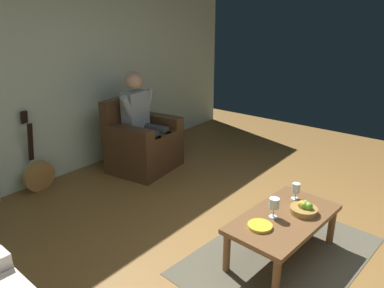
{
  "coord_description": "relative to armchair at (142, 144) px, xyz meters",
  "views": [
    {
      "loc": [
        2.57,
        0.84,
        1.96
      ],
      "look_at": [
        -0.19,
        -1.37,
        0.69
      ],
      "focal_mm": 34.14,
      "sensor_mm": 36.0,
      "label": 1
    }
  ],
  "objects": [
    {
      "name": "decorative_dish",
      "position": [
        0.86,
        2.2,
        0.05
      ],
      "size": [
        0.19,
        0.19,
        0.02
      ],
      "primitive_type": "cylinder",
      "color": "gold",
      "rests_on": "coffee_table"
    },
    {
      "name": "fruit_bowl",
      "position": [
        0.44,
        2.38,
        0.08
      ],
      "size": [
        0.22,
        0.22,
        0.11
      ],
      "color": "#A17A3B",
      "rests_on": "coffee_table"
    },
    {
      "name": "guitar",
      "position": [
        1.21,
        -0.47,
        -0.13
      ],
      "size": [
        0.36,
        0.24,
        0.94
      ],
      "color": "#B38145",
      "rests_on": "ground"
    },
    {
      "name": "wine_glass_far",
      "position": [
        0.66,
        2.21,
        0.16
      ],
      "size": [
        0.08,
        0.08,
        0.17
      ],
      "color": "silver",
      "rests_on": "coffee_table"
    },
    {
      "name": "wall_back",
      "position": [
        0.54,
        -0.68,
        1.02
      ],
      "size": [
        6.11,
        0.06,
        2.73
      ],
      "primitive_type": "cube",
      "color": "silver",
      "rests_on": "ground"
    },
    {
      "name": "wine_glass_near",
      "position": [
        0.25,
        2.22,
        0.14
      ],
      "size": [
        0.07,
        0.07,
        0.15
      ],
      "color": "silver",
      "rests_on": "coffee_table"
    },
    {
      "name": "coffee_table",
      "position": [
        0.59,
        2.28,
        -0.01
      ],
      "size": [
        1.07,
        0.63,
        0.39
      ],
      "rotation": [
        0.0,
        0.0,
        -0.08
      ],
      "color": "brown",
      "rests_on": "ground"
    },
    {
      "name": "ground_plane",
      "position": [
        0.54,
        2.48,
        -0.34
      ],
      "size": [
        7.5,
        7.5,
        0.0
      ],
      "primitive_type": "plane",
      "color": "olive"
    },
    {
      "name": "armchair",
      "position": [
        0.0,
        0.0,
        0.0
      ],
      "size": [
        0.91,
        0.81,
        0.95
      ],
      "rotation": [
        0.0,
        0.0,
        0.14
      ],
      "color": "#482F1C",
      "rests_on": "ground"
    },
    {
      "name": "person_seated",
      "position": [
        -0.0,
        0.03,
        0.35
      ],
      "size": [
        0.63,
        0.6,
        1.27
      ],
      "rotation": [
        0.0,
        0.0,
        0.14
      ],
      "color": "#939DA7",
      "rests_on": "ground"
    },
    {
      "name": "rug",
      "position": [
        0.59,
        2.28,
        -0.34
      ],
      "size": [
        1.82,
        1.29,
        0.01
      ],
      "primitive_type": "cube",
      "rotation": [
        0.0,
        0.0,
        -0.08
      ],
      "color": "brown",
      "rests_on": "ground"
    }
  ]
}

